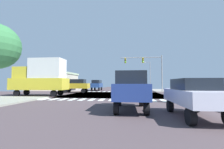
% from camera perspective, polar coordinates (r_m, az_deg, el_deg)
% --- Properties ---
extents(ground, '(90.00, 90.00, 0.05)m').
position_cam_1_polar(ground, '(22.59, 1.18, -7.53)').
color(ground, '#463A3E').
extents(sidewalk_corner_ne, '(12.00, 12.00, 0.14)m').
position_cam_1_polar(sidewalk_corner_ne, '(36.26, 23.87, -5.49)').
color(sidewalk_corner_ne, gray).
rests_on(sidewalk_corner_ne, ground).
extents(sidewalk_corner_nw, '(12.00, 12.00, 0.14)m').
position_cam_1_polar(sidewalk_corner_nw, '(37.54, -17.54, -5.53)').
color(sidewalk_corner_nw, gray).
rests_on(sidewalk_corner_nw, ground).
extents(crosswalk_near, '(13.50, 2.00, 0.01)m').
position_cam_1_polar(crosswalk_near, '(15.38, -1.97, -9.43)').
color(crosswalk_near, white).
rests_on(crosswalk_near, ground).
extents(crosswalk_far, '(13.50, 2.00, 0.01)m').
position_cam_1_polar(crosswalk_far, '(29.87, 1.83, -6.43)').
color(crosswalk_far, white).
rests_on(crosswalk_far, ground).
extents(traffic_signal_mast, '(8.06, 0.55, 7.07)m').
position_cam_1_polar(traffic_signal_mast, '(30.34, 12.53, 3.66)').
color(traffic_signal_mast, gray).
rests_on(traffic_signal_mast, ground).
extents(street_lamp, '(1.78, 0.32, 7.50)m').
position_cam_1_polar(street_lamp, '(42.74, 13.77, 0.69)').
color(street_lamp, gray).
rests_on(street_lamp, ground).
extents(bank_building, '(13.15, 8.94, 4.15)m').
position_cam_1_polar(bank_building, '(40.02, -22.30, -2.40)').
color(bank_building, '#ADA997').
rests_on(bank_building, ground).
extents(suv_nearside_1, '(1.96, 4.60, 2.34)m').
position_cam_1_polar(suv_nearside_1, '(9.68, 6.93, -4.80)').
color(suv_nearside_1, black).
rests_on(suv_nearside_1, ground).
extents(suv_farside_2, '(4.60, 1.96, 2.34)m').
position_cam_1_polar(suv_farside_2, '(27.47, -13.37, -3.71)').
color(suv_farside_2, black).
rests_on(suv_farside_2, ground).
extents(sedan_queued_1, '(1.80, 4.30, 1.88)m').
position_cam_1_polar(sedan_queued_1, '(8.46, 28.13, -6.55)').
color(sedan_queued_1, black).
rests_on(sedan_queued_1, ground).
extents(suv_leading_4, '(1.96, 4.60, 2.34)m').
position_cam_1_polar(suv_leading_4, '(34.21, -5.71, -3.68)').
color(suv_leading_4, black).
rests_on(suv_leading_4, ground).
extents(box_truck_trailing_1, '(7.20, 2.40, 4.85)m').
position_cam_1_polar(box_truck_trailing_1, '(22.07, -24.94, -0.60)').
color(box_truck_trailing_1, black).
rests_on(box_truck_trailing_1, ground).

